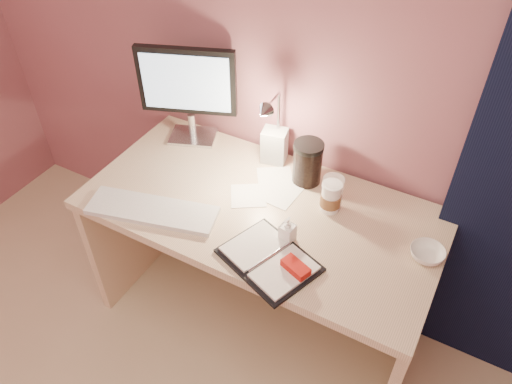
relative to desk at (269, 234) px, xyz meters
The scene contains 14 objects.
desk is the anchor object (origin of this frame).
monitor 0.72m from the desk, 160.04° to the left, with size 0.40×0.21×0.45m.
keyboard 0.52m from the desk, 139.21° to the right, with size 0.51×0.15×0.02m, color silver.
planner 0.42m from the desk, 61.47° to the right, with size 0.39×0.34×0.05m.
paper_a 0.24m from the desk, 150.05° to the right, with size 0.14×0.14×0.00m, color white.
paper_b 0.23m from the desk, 55.15° to the left, with size 0.16×0.16×0.00m, color white.
paper_c 0.25m from the desk, 105.86° to the left, with size 0.14×0.14×0.00m, color white.
coffee_cup 0.38m from the desk, 10.17° to the left, with size 0.08×0.08×0.13m.
clear_cup 0.39m from the desk, 13.47° to the left, with size 0.08×0.08×0.14m, color white.
bowl 0.68m from the desk, ahead, with size 0.12×0.12×0.04m, color white.
lotion_bottle 0.38m from the desk, 47.57° to the right, with size 0.05×0.05×0.11m, color white.
dark_jar 0.36m from the desk, 60.76° to the left, with size 0.12×0.12×0.17m, color black.
product_box 0.38m from the desk, 112.99° to the left, with size 0.10×0.08×0.15m, color #B4B4B0.
desk_lamp 0.47m from the desk, 121.36° to the left, with size 0.08×0.21×0.34m.
Camera 1 is at (0.66, 0.14, 2.08)m, focal length 35.00 mm.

